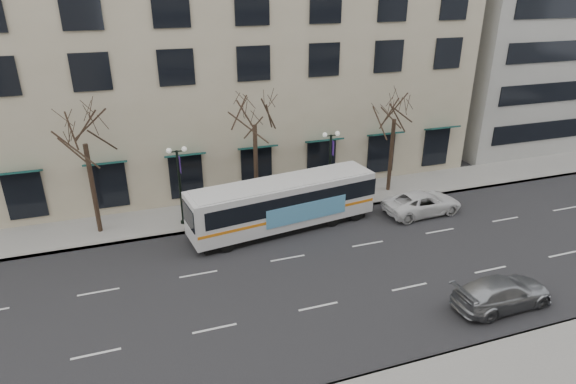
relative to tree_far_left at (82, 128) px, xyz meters
name	(u,v)px	position (x,y,z in m)	size (l,w,h in m)	color
ground	(302,280)	(10.00, -8.80, -6.70)	(160.00, 160.00, 0.00)	black
sidewalk_far	(324,198)	(15.00, 0.20, -6.62)	(80.00, 4.00, 0.15)	gray
building_hotel	(188,12)	(8.00, 12.20, 5.30)	(40.00, 20.00, 24.00)	tan
tree_far_left	(82,128)	(0.00, 0.00, 0.00)	(3.60, 3.60, 8.34)	black
tree_far_mid	(254,110)	(10.00, 0.00, 0.21)	(3.60, 3.60, 8.55)	black
tree_far_right	(396,106)	(20.00, 0.00, -0.28)	(3.60, 3.60, 8.06)	black
lamp_post_left	(180,182)	(5.01, -0.60, -3.75)	(1.22, 0.45, 5.21)	black
lamp_post_right	(330,164)	(15.01, -0.60, -3.75)	(1.22, 0.45, 5.21)	black
city_bus	(284,203)	(10.96, -2.99, -4.94)	(12.08, 4.19, 3.21)	silver
silver_car	(503,293)	(18.31, -13.79, -5.97)	(2.05, 5.04, 1.46)	#95979B
white_pickup	(422,203)	(20.34, -3.90, -5.96)	(2.44, 5.30, 1.47)	white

